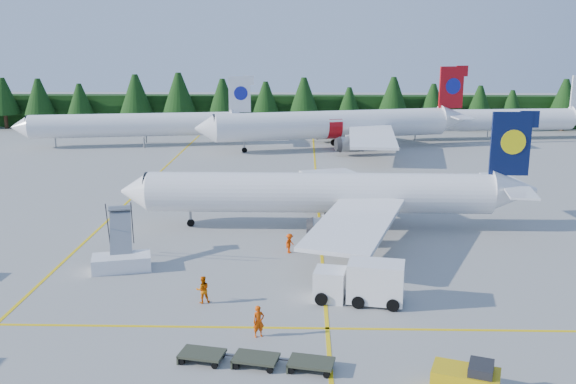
{
  "coord_description": "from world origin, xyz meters",
  "views": [
    {
      "loc": [
        4.6,
        -41.2,
        16.91
      ],
      "look_at": [
        3.13,
        14.01,
        3.5
      ],
      "focal_mm": 40.0,
      "sensor_mm": 36.0,
      "label": 1
    }
  ],
  "objects_px": {
    "airliner_navy": "(312,193)",
    "service_truck": "(359,282)",
    "airliner_red": "(328,125)",
    "airstairs": "(121,258)"
  },
  "relations": [
    {
      "from": "airliner_navy",
      "to": "airliner_red",
      "type": "distance_m",
      "value": 41.93
    },
    {
      "from": "airliner_navy",
      "to": "service_truck",
      "type": "height_order",
      "value": "airliner_navy"
    },
    {
      "from": "airliner_navy",
      "to": "airliner_red",
      "type": "relative_size",
      "value": 0.87
    },
    {
      "from": "airliner_red",
      "to": "airstairs",
      "type": "relative_size",
      "value": 6.58
    },
    {
      "from": "airliner_navy",
      "to": "airstairs",
      "type": "xyz_separation_m",
      "value": [
        -14.36,
        -10.98,
        -2.35
      ]
    },
    {
      "from": "airliner_navy",
      "to": "service_truck",
      "type": "distance_m",
      "value": 17.16
    },
    {
      "from": "airliner_navy",
      "to": "airstairs",
      "type": "distance_m",
      "value": 18.23
    },
    {
      "from": "airliner_navy",
      "to": "service_truck",
      "type": "relative_size",
      "value": 6.01
    },
    {
      "from": "airliner_red",
      "to": "service_truck",
      "type": "height_order",
      "value": "airliner_red"
    },
    {
      "from": "airliner_navy",
      "to": "service_truck",
      "type": "bearing_deg",
      "value": -79.99
    },
    {
      "from": "airstairs",
      "to": "airliner_red",
      "type": "bearing_deg",
      "value": 57.16
    },
    {
      "from": "airstairs",
      "to": "service_truck",
      "type": "distance_m",
      "value": 18.25
    },
    {
      "from": "airliner_red",
      "to": "service_truck",
      "type": "relative_size",
      "value": 6.89
    },
    {
      "from": "airliner_navy",
      "to": "airliner_red",
      "type": "height_order",
      "value": "airliner_red"
    },
    {
      "from": "airstairs",
      "to": "service_truck",
      "type": "relative_size",
      "value": 1.05
    }
  ]
}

